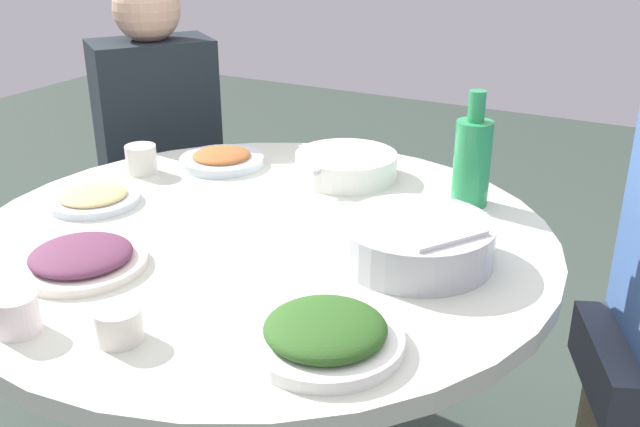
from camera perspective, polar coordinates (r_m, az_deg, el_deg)
The scene contains 13 objects.
round_dining_table at distance 1.54m, azimuth -4.46°, elevation -6.51°, with size 1.18×1.18×0.77m.
rice_bowl at distance 1.35m, azimuth 7.52°, elevation -2.13°, with size 0.28×0.28×0.09m.
soup_bowl at distance 1.75m, azimuth 2.05°, elevation 3.70°, with size 0.27×0.24×0.06m.
dish_eggplant at distance 1.39m, azimuth -18.09°, elevation -3.34°, with size 0.23×0.23×0.04m.
dish_greens at distance 1.09m, azimuth 0.42°, elevation -9.36°, with size 0.24×0.24×0.06m.
dish_tofu_braise at distance 1.86m, azimuth -7.67°, elevation 4.25°, with size 0.21×0.21×0.04m.
dish_noodles at distance 1.68m, azimuth -17.27°, elevation 1.18°, with size 0.20×0.20×0.03m.
green_bottle at distance 1.60m, azimuth 11.78°, elevation 4.13°, with size 0.08×0.08×0.25m.
tea_cup_near at distance 1.83m, azimuth -13.76°, elevation 4.13°, with size 0.07×0.07×0.07m, color silver.
tea_cup_far at distance 1.15m, azimuth -15.43°, elevation -8.34°, with size 0.07×0.07×0.05m, color silver.
tea_cup_side at distance 1.22m, azimuth -22.60°, elevation -7.24°, with size 0.07×0.07×0.06m, color white.
stool_for_diner_left at distance 2.46m, azimuth -11.48°, elevation -5.63°, with size 0.34×0.34×0.44m, color brown.
diner_left at distance 2.25m, azimuth -12.56°, elevation 6.50°, with size 0.46×0.46×0.76m.
Camera 1 is at (1.12, 0.74, 1.39)m, focal length 41.05 mm.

